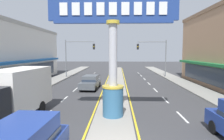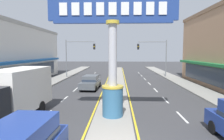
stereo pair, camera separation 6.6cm
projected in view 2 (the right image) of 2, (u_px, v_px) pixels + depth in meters
The scene contains 9 objects.
median_strip at pixel (116, 83), 25.51m from camera, with size 2.35×52.00×0.14m, color gray.
sidewalk_left at pixel (44, 85), 23.83m from camera, with size 2.45×60.00×0.18m, color gray.
sidewalk_right at pixel (189, 86), 23.19m from camera, with size 2.45×60.00×0.18m, color gray.
lane_markings at pixel (116, 85), 24.16m from camera, with size 9.09×52.00×0.01m.
district_sign at pixel (113, 55), 11.67m from camera, with size 7.86×1.37×7.45m.
traffic_light_left_side at pixel (77, 52), 30.64m from camera, with size 4.86×0.46×6.20m.
traffic_light_right_side at pixel (156, 52), 31.06m from camera, with size 4.86×0.46×6.20m.
box_truck_near_right_lane at pixel (11, 94), 11.31m from camera, with size 2.56×7.01×3.12m.
sedan_near_left_lane at pixel (91, 82), 21.61m from camera, with size 2.03×4.40×1.53m.
Camera 2 is at (0.38, -7.24, 4.14)m, focal length 30.40 mm.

